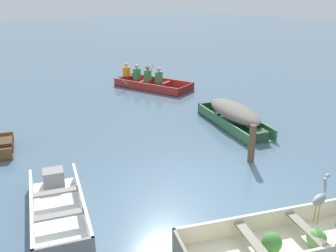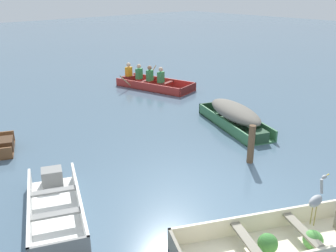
% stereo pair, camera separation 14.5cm
% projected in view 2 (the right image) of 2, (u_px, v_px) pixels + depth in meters
% --- Properties ---
extents(ground_plane, '(80.00, 80.00, 0.00)m').
position_uv_depth(ground_plane, '(211.00, 200.00, 7.35)').
color(ground_plane, slate).
extents(dinghy_cream_foreground, '(3.40, 2.42, 0.38)m').
position_uv_depth(dinghy_cream_foreground, '(285.00, 243.00, 5.93)').
color(dinghy_cream_foreground, beige).
rests_on(dinghy_cream_foreground, ground).
extents(skiff_white_near_moored, '(1.91, 2.83, 0.38)m').
position_uv_depth(skiff_white_near_moored, '(55.00, 205.00, 6.94)').
color(skiff_white_near_moored, white).
rests_on(skiff_white_near_moored, ground).
extents(skiff_green_far_moored, '(1.95, 3.11, 0.68)m').
position_uv_depth(skiff_green_far_moored, '(235.00, 115.00, 11.05)').
color(skiff_green_far_moored, '#387047').
rests_on(skiff_green_far_moored, ground).
extents(rowboat_red_with_crew, '(2.38, 3.36, 0.89)m').
position_uv_depth(rowboat_red_with_crew, '(150.00, 82.00, 15.40)').
color(rowboat_red_with_crew, '#AD2D28').
rests_on(rowboat_red_with_crew, ground).
extents(heron_on_dinghy, '(0.45, 0.15, 0.84)m').
position_uv_depth(heron_on_dinghy, '(316.00, 199.00, 5.83)').
color(heron_on_dinghy, olive).
rests_on(heron_on_dinghy, dinghy_cream_foreground).
extents(mooring_post, '(0.16, 0.16, 0.94)m').
position_uv_depth(mooring_post, '(251.00, 144.00, 8.77)').
color(mooring_post, brown).
rests_on(mooring_post, ground).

